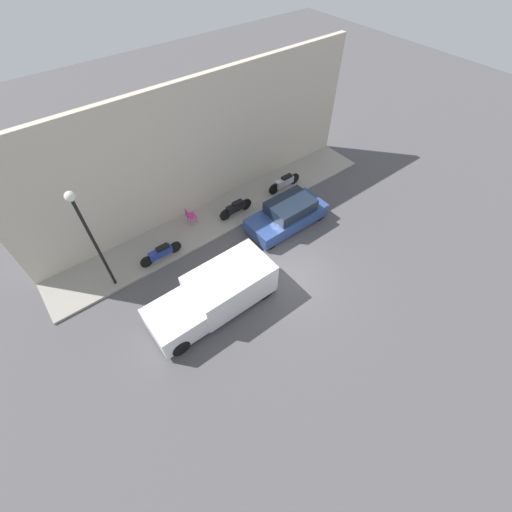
% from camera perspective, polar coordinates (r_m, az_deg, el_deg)
% --- Properties ---
extents(ground_plane, '(60.00, 60.00, 0.00)m').
position_cam_1_polar(ground_plane, '(15.45, 4.93, -3.33)').
color(ground_plane, '#514F51').
extents(sidewalk, '(2.43, 17.94, 0.12)m').
position_cam_1_polar(sidewalk, '(18.12, -5.65, 6.87)').
color(sidewalk, gray).
rests_on(sidewalk, ground_plane).
extents(building_facade, '(0.30, 17.94, 6.54)m').
position_cam_1_polar(building_facade, '(17.15, -9.18, 17.22)').
color(building_facade, beige).
rests_on(building_facade, ground_plane).
extents(parked_car, '(1.79, 4.12, 1.40)m').
position_cam_1_polar(parked_car, '(17.24, 5.29, 6.96)').
color(parked_car, '#2D4784').
rests_on(parked_car, ground_plane).
extents(delivery_van, '(2.01, 5.25, 1.69)m').
position_cam_1_polar(delivery_van, '(13.84, -7.03, -6.42)').
color(delivery_van, white).
rests_on(delivery_van, ground_plane).
extents(motorcycle_black, '(0.30, 1.93, 0.76)m').
position_cam_1_polar(motorcycle_black, '(17.74, -3.38, 8.03)').
color(motorcycle_black, black).
rests_on(motorcycle_black, sidewalk).
extents(motorcycle_blue, '(0.30, 2.04, 0.72)m').
position_cam_1_polar(motorcycle_blue, '(16.17, -15.56, 0.55)').
color(motorcycle_blue, navy).
rests_on(motorcycle_blue, sidewalk).
extents(scooter_silver, '(0.30, 2.14, 0.77)m').
position_cam_1_polar(scooter_silver, '(19.42, 4.78, 12.20)').
color(scooter_silver, '#B7B7BF').
rests_on(scooter_silver, sidewalk).
extents(streetlamp, '(0.37, 0.37, 5.02)m').
position_cam_1_polar(streetlamp, '(13.87, -26.44, 4.30)').
color(streetlamp, black).
rests_on(streetlamp, sidewalk).
extents(cafe_chair, '(0.40, 0.40, 0.88)m').
position_cam_1_polar(cafe_chair, '(17.48, -10.98, 6.64)').
color(cafe_chair, '#D8338C').
rests_on(cafe_chair, sidewalk).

